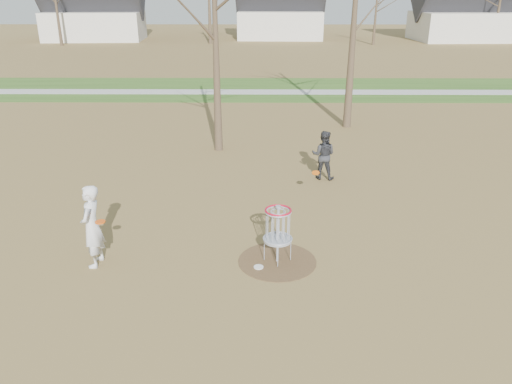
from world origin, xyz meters
TOP-DOWN VIEW (x-y plane):
  - ground at (0.00, 0.00)m, footprint 160.00×160.00m
  - green_band at (0.00, 21.00)m, footprint 160.00×8.00m
  - footpath at (0.00, 20.00)m, footprint 160.00×1.50m
  - dirt_circle at (0.00, 0.00)m, footprint 1.80×1.80m
  - player_standing at (-4.09, -0.16)m, footprint 0.49×0.72m
  - player_throwing at (1.65, 5.40)m, footprint 0.91×0.79m
  - disc_grounded at (-0.43, -0.29)m, footprint 0.22×0.22m
  - discs_in_play at (-1.19, 1.48)m, footprint 5.18×3.92m
  - disc_golf_basket at (0.00, 0.00)m, footprint 0.64×0.64m
  - houses_row at (4.32, 52.56)m, footprint 56.51×10.01m

SIDE VIEW (x-z plane):
  - ground at x=0.00m, z-range 0.00..0.00m
  - green_band at x=0.00m, z-range 0.00..0.01m
  - dirt_circle at x=0.00m, z-range 0.00..0.01m
  - footpath at x=0.00m, z-range 0.01..0.02m
  - disc_grounded at x=-0.43m, z-range 0.01..0.03m
  - player_throwing at x=1.65m, z-range 0.00..1.60m
  - disc_golf_basket at x=0.00m, z-range 0.24..1.59m
  - player_standing at x=-4.09m, z-range 0.00..1.90m
  - discs_in_play at x=-1.19m, z-range 0.95..1.23m
  - houses_row at x=4.32m, z-range -0.11..7.15m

